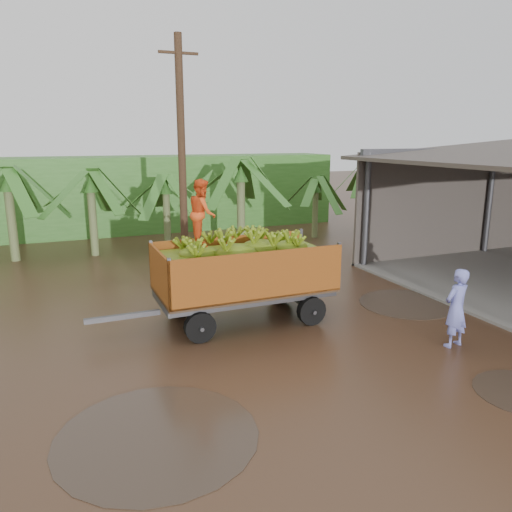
{
  "coord_description": "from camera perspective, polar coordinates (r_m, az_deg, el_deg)",
  "views": [
    {
      "loc": [
        -4.79,
        -8.82,
        4.51
      ],
      "look_at": [
        -0.05,
        2.78,
        1.51
      ],
      "focal_mm": 35.0,
      "sensor_mm": 36.0,
      "label": 1
    }
  ],
  "objects": [
    {
      "name": "utility_pole",
      "position": [
        15.87,
        -8.46,
        10.75
      ],
      "size": [
        1.2,
        0.24,
        7.49
      ],
      "color": "#47301E",
      "rests_on": "ground"
    },
    {
      "name": "ground",
      "position": [
        11.0,
        5.83,
        -10.81
      ],
      "size": [
        100.0,
        100.0,
        0.0
      ],
      "primitive_type": "plane",
      "color": "black",
      "rests_on": "ground"
    },
    {
      "name": "hedge_north",
      "position": [
        25.12,
        -15.84,
        6.77
      ],
      "size": [
        22.0,
        3.0,
        3.6
      ],
      "primitive_type": "cube",
      "color": "#2D661E",
      "rests_on": "ground"
    },
    {
      "name": "banana_plants",
      "position": [
        13.86,
        -26.4,
        0.77
      ],
      "size": [
        24.51,
        20.75,
        4.32
      ],
      "color": "#2D661E",
      "rests_on": "ground"
    },
    {
      "name": "banana_trailer",
      "position": [
        12.29,
        -1.5,
        -1.64
      ],
      "size": [
        5.96,
        2.1,
        3.57
      ],
      "rotation": [
        0.0,
        0.0,
        0.01
      ],
      "color": "#CA671C",
      "rests_on": "ground"
    },
    {
      "name": "man_blue",
      "position": [
        11.74,
        21.9,
        -5.53
      ],
      "size": [
        0.71,
        0.54,
        1.77
      ],
      "primitive_type": "imported",
      "rotation": [
        0.0,
        0.0,
        3.33
      ],
      "color": "#7278D0",
      "rests_on": "ground"
    }
  ]
}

